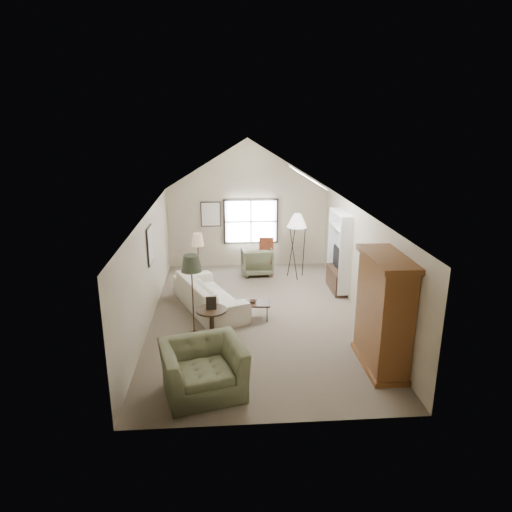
{
  "coord_description": "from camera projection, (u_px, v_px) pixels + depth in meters",
  "views": [
    {
      "loc": [
        -0.76,
        -10.01,
        4.58
      ],
      "look_at": [
        0.0,
        0.4,
        1.4
      ],
      "focal_mm": 32.0,
      "sensor_mm": 36.0,
      "label": 1
    }
  ],
  "objects": [
    {
      "name": "tv_panel",
      "position": [
        338.0,
        258.0,
        12.36
      ],
      "size": [
        0.05,
        0.9,
        0.55
      ],
      "primitive_type": "cube",
      "color": "black",
      "rests_on": "media_console"
    },
    {
      "name": "tan_lamp",
      "position": [
        199.0,
        262.0,
        12.3
      ],
      "size": [
        0.44,
        0.44,
        1.67
      ],
      "primitive_type": null,
      "rotation": [
        0.0,
        0.0,
        0.4
      ],
      "color": "tan",
      "rests_on": "ground"
    },
    {
      "name": "skylight",
      "position": [
        308.0,
        176.0,
        10.95
      ],
      "size": [
        0.8,
        1.2,
        0.52
      ],
      "primitive_type": null,
      "color": "white",
      "rests_on": "room_shell"
    },
    {
      "name": "armchair_near",
      "position": [
        203.0,
        369.0,
        7.83
      ],
      "size": [
        1.63,
        1.51,
        0.89
      ],
      "primitive_type": "imported",
      "rotation": [
        0.0,
        0.0,
        0.26
      ],
      "color": "#696F4E",
      "rests_on": "ground"
    },
    {
      "name": "dark_lamp",
      "position": [
        193.0,
        295.0,
        9.79
      ],
      "size": [
        0.58,
        0.58,
        1.86
      ],
      "primitive_type": null,
      "rotation": [
        0.0,
        0.0,
        0.4
      ],
      "color": "#272C1F",
      "rests_on": "ground"
    },
    {
      "name": "side_table",
      "position": [
        212.0,
        324.0,
        9.8
      ],
      "size": [
        0.87,
        0.87,
        0.67
      ],
      "primitive_type": "cylinder",
      "rotation": [
        0.0,
        0.0,
        0.4
      ],
      "color": "#322214",
      "rests_on": "ground"
    },
    {
      "name": "window",
      "position": [
        251.0,
        221.0,
        14.31
      ],
      "size": [
        1.72,
        0.08,
        1.42
      ],
      "primitive_type": "cube",
      "color": "black",
      "rests_on": "room_shell"
    },
    {
      "name": "armoire",
      "position": [
        384.0,
        313.0,
        8.49
      ],
      "size": [
        0.6,
        1.5,
        2.2
      ],
      "primitive_type": "cube",
      "color": "brown",
      "rests_on": "ground"
    },
    {
      "name": "wall_art",
      "position": [
        182.0,
        229.0,
        12.16
      ],
      "size": [
        1.97,
        3.71,
        0.88
      ],
      "color": "black",
      "rests_on": "room_shell"
    },
    {
      "name": "tripod_lamp",
      "position": [
        296.0,
        246.0,
        13.33
      ],
      "size": [
        0.59,
        0.59,
        1.98
      ],
      "primitive_type": null,
      "rotation": [
        0.0,
        0.0,
        -0.03
      ],
      "color": "white",
      "rests_on": "ground"
    },
    {
      "name": "bowl",
      "position": [
        253.0,
        302.0,
        10.68
      ],
      "size": [
        0.22,
        0.22,
        0.05
      ],
      "primitive_type": "imported",
      "rotation": [
        0.0,
        0.0,
        -0.1
      ],
      "color": "#3A1F17",
      "rests_on": "coffee_table"
    },
    {
      "name": "sofa",
      "position": [
        209.0,
        294.0,
        11.31
      ],
      "size": [
        1.99,
        2.86,
        0.78
      ],
      "primitive_type": "imported",
      "rotation": [
        0.0,
        0.0,
        1.97
      ],
      "color": "beige",
      "rests_on": "ground"
    },
    {
      "name": "side_chair",
      "position": [
        266.0,
        257.0,
        13.67
      ],
      "size": [
        0.48,
        0.48,
        1.12
      ],
      "primitive_type": "cube",
      "rotation": [
        0.0,
        0.0,
        -0.12
      ],
      "color": "maroon",
      "rests_on": "ground"
    },
    {
      "name": "media_console",
      "position": [
        337.0,
        280.0,
        12.54
      ],
      "size": [
        0.34,
        1.18,
        0.6
      ],
      "primitive_type": "cube",
      "color": "#382316",
      "rests_on": "ground"
    },
    {
      "name": "tv_alcove",
      "position": [
        339.0,
        250.0,
        12.3
      ],
      "size": [
        0.32,
        1.3,
        2.1
      ],
      "primitive_type": "cube",
      "color": "white",
      "rests_on": "ground"
    },
    {
      "name": "coffee_table",
      "position": [
        253.0,
        311.0,
        10.75
      ],
      "size": [
        0.87,
        0.54,
        0.42
      ],
      "primitive_type": "cube",
      "rotation": [
        0.0,
        0.0,
        -0.1
      ],
      "color": "#3A2017",
      "rests_on": "ground"
    },
    {
      "name": "armchair_far",
      "position": [
        257.0,
        261.0,
        13.82
      ],
      "size": [
        0.95,
        0.98,
        0.84
      ],
      "primitive_type": "imported",
      "rotation": [
        0.0,
        0.0,
        3.2
      ],
      "color": "#5B5D41",
      "rests_on": "ground"
    },
    {
      "name": "room_shell",
      "position": [
        257.0,
        183.0,
        10.01
      ],
      "size": [
        5.01,
        8.01,
        4.0
      ],
      "color": "#746453",
      "rests_on": "ground"
    }
  ]
}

